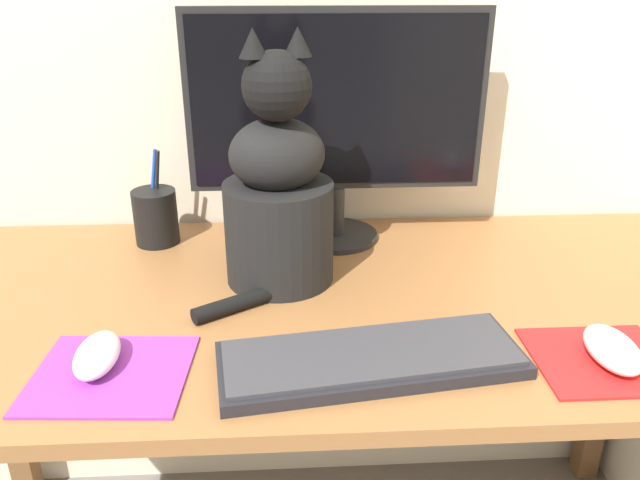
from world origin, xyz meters
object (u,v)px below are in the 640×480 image
Objects in this scene: computer_mouse_right at (612,349)px; pen_cup at (156,216)px; monitor at (336,115)px; keyboard at (371,359)px; computer_mouse_left at (97,355)px; cat at (278,194)px.

pen_cup is (-0.69, 0.45, 0.03)m from computer_mouse_right.
monitor is 1.29× the size of keyboard.
keyboard is 0.37m from computer_mouse_left.
computer_mouse_left is 0.59× the size of pen_cup.
keyboard is (0.01, -0.44, -0.24)m from monitor.
cat is at bearing 148.24° from computer_mouse_right.
monitor reaches higher than computer_mouse_right.
computer_mouse_right is at bearing -43.34° from cat.
keyboard is at bearing -76.68° from cat.
monitor is 0.59m from computer_mouse_left.
computer_mouse_left is at bearing -90.57° from pen_cup.
pen_cup reaches higher than computer_mouse_left.
computer_mouse_right is at bearing -32.97° from pen_cup.
cat reaches higher than keyboard.
monitor reaches higher than cat.
monitor is at bearing 0.03° from pen_cup.
keyboard is at bearing -2.21° from computer_mouse_left.
monitor is 3.02× the size of pen_cup.
pen_cup is at bearing 122.13° from keyboard.
computer_mouse_right is (0.34, -0.45, -0.22)m from monitor.
computer_mouse_right is at bearing -52.65° from monitor.
computer_mouse_right reaches higher than keyboard.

